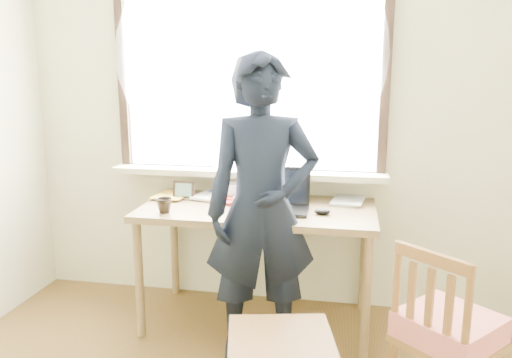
% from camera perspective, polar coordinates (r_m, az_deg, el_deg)
% --- Properties ---
extents(room_shell, '(3.52, 4.02, 2.61)m').
position_cam_1_polar(room_shell, '(1.59, -7.63, 13.74)').
color(room_shell, beige).
rests_on(room_shell, ground).
extents(desk, '(1.44, 0.72, 0.77)m').
position_cam_1_polar(desk, '(3.12, 0.20, -4.60)').
color(desk, olive).
rests_on(desk, ground).
extents(laptop, '(0.36, 0.30, 0.25)m').
position_cam_1_polar(laptop, '(3.03, 2.68, -2.39)').
color(laptop, black).
rests_on(laptop, desk).
extents(mug_white, '(0.19, 0.19, 0.10)m').
position_cam_1_polar(mug_white, '(3.28, -2.56, -1.38)').
color(mug_white, white).
rests_on(mug_white, desk).
extents(mug_dark, '(0.12, 0.12, 0.09)m').
position_cam_1_polar(mug_dark, '(3.00, -10.44, -3.00)').
color(mug_dark, black).
rests_on(mug_dark, desk).
extents(mouse, '(0.10, 0.07, 0.04)m').
position_cam_1_polar(mouse, '(2.95, 7.59, -3.70)').
color(mouse, black).
rests_on(mouse, desk).
extents(desk_clutter, '(0.78, 0.49, 0.05)m').
position_cam_1_polar(desk_clutter, '(3.34, -4.64, -1.66)').
color(desk_clutter, white).
rests_on(desk_clutter, desk).
extents(book_a, '(0.27, 0.32, 0.03)m').
position_cam_1_polar(book_a, '(3.36, -5.38, -1.80)').
color(book_a, white).
rests_on(book_a, desk).
extents(book_b, '(0.23, 0.29, 0.02)m').
position_cam_1_polar(book_b, '(3.27, 8.79, -2.34)').
color(book_b, white).
rests_on(book_b, desk).
extents(picture_frame, '(0.14, 0.02, 0.11)m').
position_cam_1_polar(picture_frame, '(3.31, -8.25, -1.35)').
color(picture_frame, black).
rests_on(picture_frame, desk).
extents(work_chair, '(0.54, 0.52, 0.46)m').
position_cam_1_polar(work_chair, '(2.30, 2.85, -19.24)').
color(work_chair, brown).
rests_on(work_chair, ground).
extents(side_chair, '(0.55, 0.55, 0.86)m').
position_cam_1_polar(side_chair, '(2.50, 21.00, -15.86)').
color(side_chair, brown).
rests_on(side_chair, ground).
extents(person, '(0.71, 0.56, 1.70)m').
position_cam_1_polar(person, '(2.74, 0.71, -3.55)').
color(person, black).
rests_on(person, ground).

